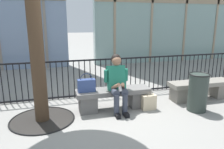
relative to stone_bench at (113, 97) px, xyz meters
The scene contains 8 objects.
ground_plane 0.27m from the stone_bench, ahead, with size 60.00×60.00×0.00m, color gray.
stone_bench is the anchor object (origin of this frame).
seated_person_with_phone 0.40m from the stone_bench, 68.47° to the right, with size 0.52×0.66×1.21m.
handbag_on_bench 0.66m from the stone_bench, behind, with size 0.36×0.16×0.39m.
shopping_bag 0.78m from the stone_bench, 18.91° to the right, with size 0.31×0.15×0.42m.
plaza_railing 0.94m from the stone_bench, 90.00° to the left, with size 9.88×0.04×0.96m.
stone_bench_far 2.22m from the stone_bench, ahead, with size 1.60×0.44×0.45m.
trash_can 1.80m from the stone_bench, 18.42° to the right, with size 0.43×0.43×0.82m.
Camera 1 is at (-1.22, -4.29, 1.90)m, focal length 34.83 mm.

